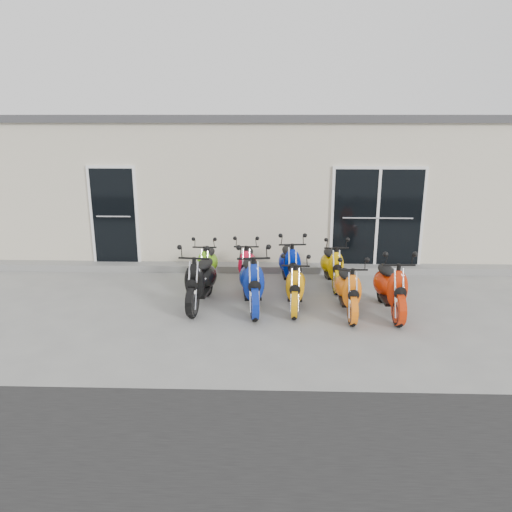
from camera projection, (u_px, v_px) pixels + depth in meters
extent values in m
plane|color=gray|center=(255.00, 304.00, 9.21)|extent=(80.00, 80.00, 0.00)
cube|color=beige|center=(261.00, 181.00, 13.77)|extent=(14.00, 6.00, 3.20)
cube|color=#3F3F42|center=(261.00, 118.00, 13.31)|extent=(14.20, 6.20, 0.16)
cube|color=gray|center=(258.00, 268.00, 11.13)|extent=(14.00, 0.40, 0.15)
cube|color=black|center=(114.00, 213.00, 11.05)|extent=(1.07, 0.08, 2.22)
cube|color=black|center=(377.00, 215.00, 10.87)|extent=(2.02, 0.08, 2.22)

